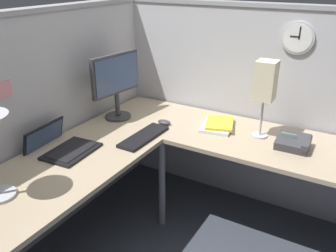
# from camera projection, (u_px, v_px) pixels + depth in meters

# --- Properties ---
(ground_plane) EXTENTS (6.80, 6.80, 0.00)m
(ground_plane) POSITION_uv_depth(u_px,v_px,m) (170.00, 242.00, 2.54)
(ground_plane) COLOR #383D47
(cubicle_wall_back) EXTENTS (2.57, 0.12, 1.58)m
(cubicle_wall_back) POSITION_uv_depth(u_px,v_px,m) (28.00, 135.00, 2.33)
(cubicle_wall_back) COLOR #B2B2B7
(cubicle_wall_back) RESTS_ON ground
(cubicle_wall_right) EXTENTS (0.12, 2.37, 1.58)m
(cubicle_wall_right) POSITION_uv_depth(u_px,v_px,m) (254.00, 108.00, 2.79)
(cubicle_wall_right) COLOR #B2B2B7
(cubicle_wall_right) RESTS_ON ground
(desk) EXTENTS (2.35, 2.15, 0.73)m
(desk) POSITION_uv_depth(u_px,v_px,m) (165.00, 178.00, 2.15)
(desk) COLOR tan
(desk) RESTS_ON ground
(monitor) EXTENTS (0.46, 0.20, 0.50)m
(monitor) POSITION_uv_depth(u_px,v_px,m) (116.00, 81.00, 2.66)
(monitor) COLOR #38383D
(monitor) RESTS_ON desk
(laptop) EXTENTS (0.37, 0.40, 0.22)m
(laptop) POSITION_uv_depth(u_px,v_px,m) (59.00, 146.00, 2.27)
(laptop) COLOR black
(laptop) RESTS_ON desk
(keyboard) EXTENTS (0.43, 0.15, 0.02)m
(keyboard) POSITION_uv_depth(u_px,v_px,m) (144.00, 137.00, 2.43)
(keyboard) COLOR black
(keyboard) RESTS_ON desk
(computer_mouse) EXTENTS (0.06, 0.10, 0.03)m
(computer_mouse) POSITION_uv_depth(u_px,v_px,m) (164.00, 122.00, 2.65)
(computer_mouse) COLOR #38383D
(computer_mouse) RESTS_ON desk
(office_phone) EXTENTS (0.19, 0.21, 0.11)m
(office_phone) POSITION_uv_depth(u_px,v_px,m) (294.00, 143.00, 2.28)
(office_phone) COLOR #38383D
(office_phone) RESTS_ON desk
(book_stack) EXTENTS (0.33, 0.27, 0.04)m
(book_stack) POSITION_uv_depth(u_px,v_px,m) (218.00, 125.00, 2.59)
(book_stack) COLOR silver
(book_stack) RESTS_ON desk
(desk_lamp_paper) EXTENTS (0.13, 0.13, 0.53)m
(desk_lamp_paper) POSITION_uv_depth(u_px,v_px,m) (265.00, 83.00, 2.31)
(desk_lamp_paper) COLOR #B7BABF
(desk_lamp_paper) RESTS_ON desk
(wall_clock) EXTENTS (0.04, 0.22, 0.22)m
(wall_clock) POSITION_uv_depth(u_px,v_px,m) (298.00, 38.00, 2.39)
(wall_clock) COLOR #B7BABF
(pinned_note_leftmost) EXTENTS (0.11, 0.00, 0.10)m
(pinned_note_leftmost) POSITION_uv_depth(u_px,v_px,m) (3.00, 90.00, 2.04)
(pinned_note_leftmost) COLOR pink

